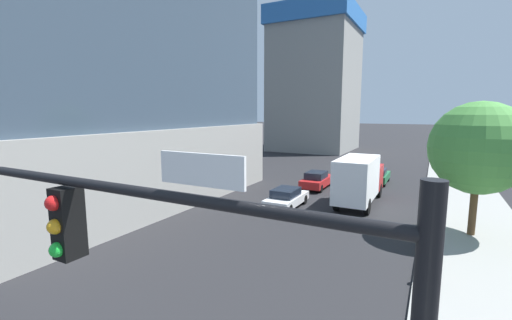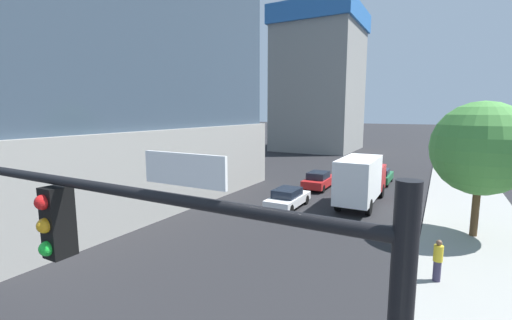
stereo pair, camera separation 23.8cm
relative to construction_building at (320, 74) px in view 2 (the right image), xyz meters
The scene contains 9 objects.
sidewalk 45.27m from the construction_building, 61.12° to the right, with size 5.21×120.00×0.15m, color gray.
construction_building is the anchor object (origin of this frame).
traffic_light_pole 57.40m from the construction_building, 72.99° to the right, with size 6.45×0.48×5.97m.
street_tree 43.01m from the construction_building, 60.54° to the right, with size 4.75×4.75×6.96m.
car_white 39.53m from the construction_building, 74.57° to the right, with size 1.79×4.19×1.37m.
car_green 31.15m from the construction_building, 60.22° to the right, with size 1.95×4.02×1.42m.
car_red 33.42m from the construction_building, 71.25° to the right, with size 1.78×4.46×1.48m.
box_truck 37.75m from the construction_building, 66.79° to the right, with size 2.26×7.41×3.46m.
pedestrian_yellow_shirt 48.66m from the construction_building, 66.03° to the right, with size 0.34×0.34×1.63m.
Camera 2 is at (6.98, 0.98, 6.55)m, focal length 23.66 mm.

